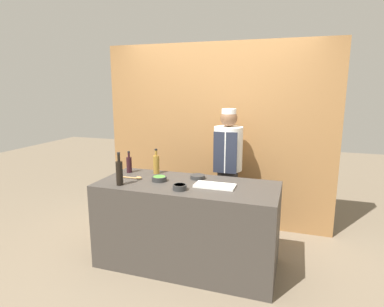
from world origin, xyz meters
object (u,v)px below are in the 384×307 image
sauce_bowl_green (159,178)px  sauce_bowl_purple (198,177)px  cutting_board (215,186)px  wooden_spoon (134,178)px  chef_center (228,169)px  bottle_wine (129,164)px  sauce_bowl_orange (180,187)px  bottle_soy (119,172)px  bottle_vinegar (156,164)px

sauce_bowl_green → sauce_bowl_purple: bearing=30.9°
cutting_board → wooden_spoon: 0.89m
cutting_board → chef_center: chef_center is taller
bottle_wine → chef_center: size_ratio=0.16×
sauce_bowl_purple → sauce_bowl_orange: 0.42m
bottle_wine → bottle_soy: bearing=-71.9°
sauce_bowl_green → bottle_soy: bottle_soy is taller
sauce_bowl_orange → bottle_soy: bearing=-176.1°
wooden_spoon → bottle_soy: bearing=-95.5°
bottle_soy → cutting_board: bearing=15.0°
sauce_bowl_purple → wooden_spoon: (-0.64, -0.22, -0.01)m
chef_center → wooden_spoon: bearing=-136.1°
cutting_board → bottle_vinegar: bottle_vinegar is taller
cutting_board → bottle_soy: size_ratio=1.19×
cutting_board → bottle_wine: 1.09m
sauce_bowl_purple → cutting_board: size_ratio=0.40×
chef_center → bottle_wine: bearing=-149.5°
bottle_vinegar → chef_center: chef_center is taller
chef_center → bottle_soy: bearing=-129.4°
bottle_wine → chef_center: 1.18m
chef_center → bottle_vinegar: bearing=-142.7°
sauce_bowl_green → wooden_spoon: bearing=-178.2°
sauce_bowl_purple → cutting_board: 0.33m
bottle_vinegar → bottle_soy: bearing=-107.5°
sauce_bowl_purple → bottle_wine: size_ratio=0.63×
sauce_bowl_orange → bottle_vinegar: bearing=134.0°
bottle_soy → sauce_bowl_green: bearing=38.3°
bottle_wine → chef_center: chef_center is taller
chef_center → sauce_bowl_purple: bearing=-108.5°
sauce_bowl_orange → chef_center: bearing=76.3°
cutting_board → chef_center: 0.81m
sauce_bowl_purple → sauce_bowl_green: bearing=-149.1°
chef_center → sauce_bowl_green: bearing=-124.4°
bottle_vinegar → sauce_bowl_green: bearing=-59.9°
cutting_board → sauce_bowl_purple: bearing=138.5°
sauce_bowl_green → chef_center: size_ratio=0.10×
bottle_vinegar → wooden_spoon: (-0.14, -0.28, -0.10)m
sauce_bowl_purple → bottle_wine: bearing=-179.7°
bottle_wine → bottle_soy: size_ratio=0.74×
wooden_spoon → chef_center: 1.17m
sauce_bowl_orange → wooden_spoon: size_ratio=0.47×
sauce_bowl_orange → wooden_spoon: bearing=161.6°
sauce_bowl_purple → chef_center: size_ratio=0.10×
bottle_soy → sauce_bowl_purple: bearing=34.6°
cutting_board → sauce_bowl_green: bearing=179.5°
sauce_bowl_green → chef_center: chef_center is taller
cutting_board → bottle_vinegar: 0.80m
sauce_bowl_orange → chef_center: size_ratio=0.08×
sauce_bowl_orange → bottle_soy: (-0.62, -0.04, 0.10)m
chef_center → cutting_board: bearing=-86.7°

